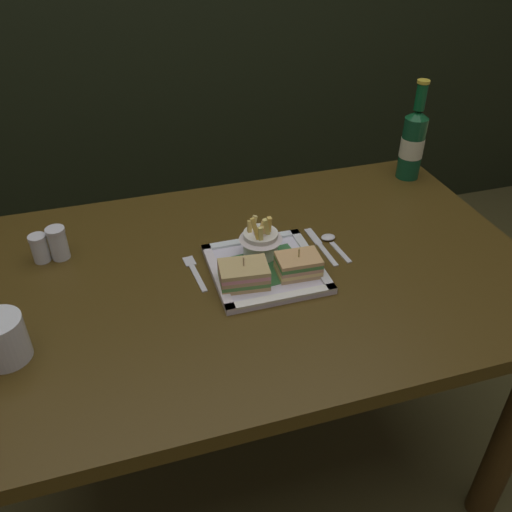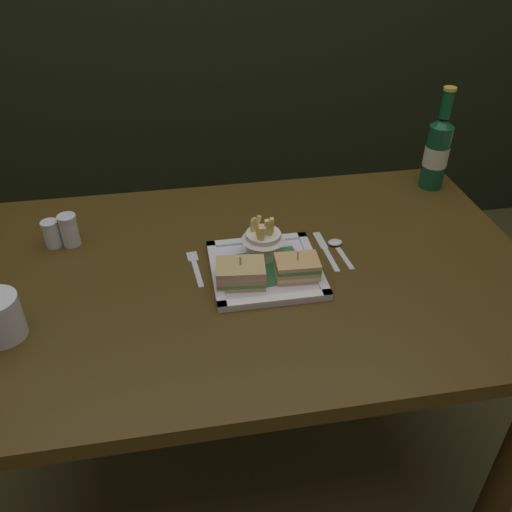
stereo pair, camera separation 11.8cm
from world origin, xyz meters
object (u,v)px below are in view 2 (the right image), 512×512
object	(u,v)px
sandwich_half_right	(297,268)
water_glass	(0,320)
dining_table	(247,310)
square_plate	(265,269)
beer_bottle	(437,151)
knife	(325,249)
spoon	(337,246)
fries_cup	(263,239)
salt_shaker	(52,235)
sandwich_half_left	(241,273)
pepper_shaker	(70,232)
fork	(195,266)

from	to	relation	value
sandwich_half_right	water_glass	bearing A→B (deg)	-173.05
dining_table	square_plate	size ratio (longest dim) A/B	5.42
beer_bottle	knife	xyz separation A→B (m)	(-0.38, -0.26, -0.11)
spoon	fries_cup	bearing A→B (deg)	-176.21
square_plate	salt_shaker	distance (m)	0.52
sandwich_half_right	salt_shaker	distance (m)	0.59
dining_table	sandwich_half_left	xyz separation A→B (m)	(-0.02, -0.06, 0.15)
dining_table	spoon	bearing A→B (deg)	11.59
beer_bottle	spoon	bearing A→B (deg)	-143.96
knife	salt_shaker	size ratio (longest dim) A/B	2.45
water_glass	spoon	xyz separation A→B (m)	(0.72, 0.18, -0.03)
water_glass	fries_cup	bearing A→B (deg)	16.89
knife	pepper_shaker	bearing A→B (deg)	167.81
knife	pepper_shaker	world-z (taller)	pepper_shaker
dining_table	salt_shaker	bearing A→B (deg)	158.67
square_plate	sandwich_half_right	world-z (taller)	sandwich_half_right
beer_bottle	fries_cup	bearing A→B (deg)	-153.36
water_glass	pepper_shaker	bearing A→B (deg)	72.33
square_plate	sandwich_half_left	distance (m)	0.08
sandwich_half_right	pepper_shaker	distance (m)	0.55
fork	square_plate	bearing A→B (deg)	-16.17
fries_cup	salt_shaker	distance (m)	0.50
square_plate	water_glass	world-z (taller)	water_glass
water_glass	knife	bearing A→B (deg)	14.03
sandwich_half_left	salt_shaker	xyz separation A→B (m)	(-0.42, 0.23, -0.00)
sandwich_half_right	beer_bottle	xyz separation A→B (m)	(0.48, 0.36, 0.08)
fries_cup	spoon	size ratio (longest dim) A/B	0.93
sandwich_half_right	fries_cup	world-z (taller)	fries_cup
salt_shaker	water_glass	bearing A→B (deg)	-100.28
dining_table	sandwich_half_right	bearing A→B (deg)	-28.92
dining_table	water_glass	size ratio (longest dim) A/B	14.50
square_plate	sandwich_half_left	xyz separation A→B (m)	(-0.06, -0.04, 0.03)
sandwich_half_right	spoon	world-z (taller)	sandwich_half_right
water_glass	fork	xyz separation A→B (m)	(0.38, 0.16, -0.04)
water_glass	square_plate	bearing A→B (deg)	11.87
square_plate	fork	size ratio (longest dim) A/B	1.77
salt_shaker	pepper_shaker	xyz separation A→B (m)	(0.04, -0.00, 0.01)
sandwich_half_left	knife	bearing A→B (deg)	24.66
dining_table	fork	world-z (taller)	fork
sandwich_half_right	water_glass	size ratio (longest dim) A/B	1.07
square_plate	water_glass	bearing A→B (deg)	-168.13
dining_table	pepper_shaker	distance (m)	0.46
beer_bottle	water_glass	bearing A→B (deg)	-158.09
fries_cup	spoon	world-z (taller)	fries_cup
sandwich_half_right	spoon	xyz separation A→B (m)	(0.12, 0.10, -0.03)
knife	sandwich_half_left	bearing A→B (deg)	-155.34
sandwich_half_left	beer_bottle	xyz separation A→B (m)	(0.60, 0.36, 0.07)
sandwich_half_left	knife	distance (m)	0.24
beer_bottle	dining_table	bearing A→B (deg)	-152.40
dining_table	spoon	size ratio (longest dim) A/B	10.95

